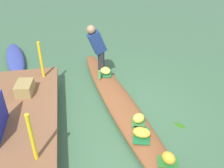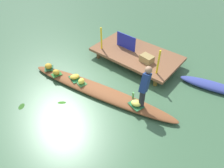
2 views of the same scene
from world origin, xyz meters
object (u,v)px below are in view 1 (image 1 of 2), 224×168
vendor_boat (123,109)px  banana_bunch_0 (142,132)px  vendor_person (97,46)px  water_bottle (100,75)px  produce_crate (25,88)px  banana_bunch_2 (105,70)px  banana_bunch_4 (139,118)px  moored_boat (15,59)px  banana_bunch_3 (169,158)px

vendor_boat → banana_bunch_0: banana_bunch_0 is taller
vendor_person → water_bottle: bearing=178.6°
vendor_boat → water_bottle: 1.15m
produce_crate → vendor_boat: bearing=-104.4°
vendor_boat → banana_bunch_2: (1.31, 0.17, 0.18)m
banana_bunch_4 → water_bottle: water_bottle is taller
moored_boat → produce_crate: (-2.22, -0.56, 0.41)m
banana_bunch_2 → banana_bunch_3: (-2.88, -0.55, 0.02)m
vendor_boat → vendor_person: bearing=3.5°
banana_bunch_3 → vendor_person: size_ratio=0.19×
vendor_boat → moored_boat: 3.72m
vendor_person → banana_bunch_3: bearing=-166.5°
vendor_boat → banana_bunch_0: (-0.93, -0.13, 0.18)m
banana_bunch_3 → vendor_person: 3.13m
vendor_person → banana_bunch_4: bearing=-165.8°
banana_bunch_2 → banana_bunch_4: size_ratio=1.36×
banana_bunch_2 → vendor_person: size_ratio=0.24×
banana_bunch_4 → water_bottle: (1.66, 0.51, 0.01)m
banana_bunch_3 → vendor_person: (2.98, 0.72, 0.60)m
banana_bunch_4 → water_bottle: bearing=17.2°
banana_bunch_0 → banana_bunch_4: size_ratio=1.43×
vendor_boat → banana_bunch_3: (-1.57, -0.38, 0.20)m
vendor_boat → banana_bunch_4: (-0.58, -0.16, 0.20)m
moored_boat → water_bottle: water_bottle is taller
banana_bunch_2 → produce_crate: (-0.81, 1.80, 0.23)m
banana_bunch_2 → vendor_person: (0.10, 0.17, 0.62)m
banana_bunch_0 → vendor_person: 2.47m
vendor_boat → banana_bunch_2: 1.34m
banana_bunch_0 → moored_boat: bearing=36.0°
banana_bunch_0 → vendor_person: vendor_person is taller
vendor_boat → water_bottle: (1.08, 0.35, 0.22)m
moored_boat → banana_bunch_0: bearing=-156.3°
banana_bunch_3 → vendor_boat: bearing=13.6°
moored_boat → banana_bunch_0: (-3.65, -2.65, 0.18)m
banana_bunch_2 → water_bottle: size_ratio=1.35×
banana_bunch_4 → banana_bunch_0: bearing=173.7°
banana_bunch_0 → water_bottle: bearing=13.3°
moored_boat → water_bottle: 2.74m
produce_crate → moored_boat: bearing=14.1°
vendor_boat → moored_boat: bearing=32.8°
banana_bunch_0 → banana_bunch_2: size_ratio=1.05×
moored_boat → banana_bunch_4: bearing=-153.2°
banana_bunch_0 → banana_bunch_3: banana_bunch_3 is taller
vendor_person → produce_crate: 1.91m
banana_bunch_3 → water_bottle: (2.64, 0.73, 0.01)m
banana_bunch_3 → produce_crate: (2.08, 2.35, 0.21)m
vendor_boat → produce_crate: (0.51, 1.97, 0.41)m
banana_bunch_2 → banana_bunch_4: 1.92m
banana_bunch_0 → water_bottle: (2.01, 0.47, 0.03)m
vendor_boat → vendor_person: vendor_person is taller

